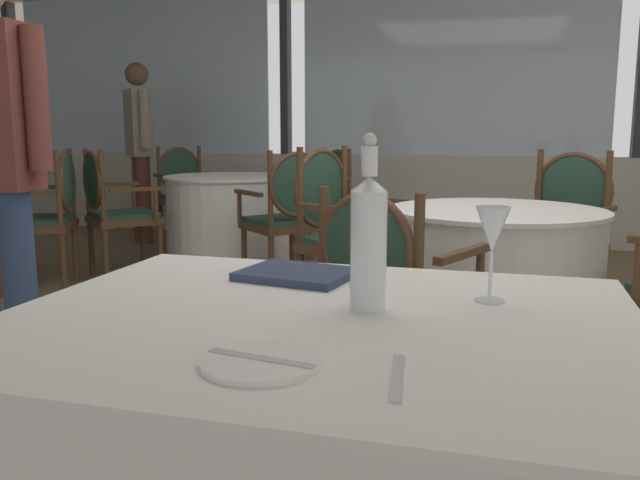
{
  "coord_description": "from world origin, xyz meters",
  "views": [
    {
      "loc": [
        0.55,
        -2.82,
        1.1
      ],
      "look_at": [
        0.18,
        -1.51,
        0.87
      ],
      "focal_mm": 36.86,
      "sensor_mm": 36.0,
      "label": 1
    }
  ],
  "objects_px": {
    "diner_person_1": "(140,141)",
    "dining_chair_1_2": "(111,204)",
    "dining_chair_1_0": "(325,192)",
    "dining_chair_1_1": "(185,188)",
    "dining_chair_2_1": "(338,222)",
    "dining_chair_3_2": "(49,208)",
    "side_plate": "(261,362)",
    "wine_glass": "(492,232)",
    "dining_chair_2_2": "(387,288)",
    "dining_chair_2_0": "(564,223)",
    "water_bottle": "(369,239)",
    "dining_chair_1_3": "(288,209)",
    "menu_book": "(297,274)"
  },
  "relations": [
    {
      "from": "dining_chair_1_1",
      "to": "dining_chair_3_2",
      "type": "relative_size",
      "value": 0.98
    },
    {
      "from": "menu_book",
      "to": "dining_chair_2_2",
      "type": "xyz_separation_m",
      "value": [
        0.09,
        0.79,
        -0.21
      ]
    },
    {
      "from": "diner_person_1",
      "to": "dining_chair_1_2",
      "type": "bearing_deg",
      "value": -111.6
    },
    {
      "from": "dining_chair_1_0",
      "to": "dining_chair_2_0",
      "type": "bearing_deg",
      "value": 90.81
    },
    {
      "from": "dining_chair_1_2",
      "to": "side_plate",
      "type": "bearing_deg",
      "value": -102.54
    },
    {
      "from": "dining_chair_2_2",
      "to": "diner_person_1",
      "type": "height_order",
      "value": "diner_person_1"
    },
    {
      "from": "dining_chair_2_1",
      "to": "dining_chair_1_2",
      "type": "bearing_deg",
      "value": -175.66
    },
    {
      "from": "wine_glass",
      "to": "dining_chair_3_2",
      "type": "bearing_deg",
      "value": 141.47
    },
    {
      "from": "side_plate",
      "to": "menu_book",
      "type": "relative_size",
      "value": 0.73
    },
    {
      "from": "dining_chair_1_0",
      "to": "dining_chair_1_2",
      "type": "distance_m",
      "value": 1.89
    },
    {
      "from": "dining_chair_2_2",
      "to": "wine_glass",
      "type": "bearing_deg",
      "value": -133.76
    },
    {
      "from": "dining_chair_1_0",
      "to": "dining_chair_1_3",
      "type": "distance_m",
      "value": 1.34
    },
    {
      "from": "dining_chair_2_1",
      "to": "dining_chair_3_2",
      "type": "bearing_deg",
      "value": -163.62
    },
    {
      "from": "dining_chair_2_2",
      "to": "dining_chair_3_2",
      "type": "relative_size",
      "value": 0.92
    },
    {
      "from": "wine_glass",
      "to": "water_bottle",
      "type": "bearing_deg",
      "value": -152.79
    },
    {
      "from": "dining_chair_1_0",
      "to": "dining_chair_2_1",
      "type": "height_order",
      "value": "dining_chair_2_1"
    },
    {
      "from": "dining_chair_1_2",
      "to": "dining_chair_2_1",
      "type": "distance_m",
      "value": 1.99
    },
    {
      "from": "dining_chair_2_2",
      "to": "diner_person_1",
      "type": "relative_size",
      "value": 0.52
    },
    {
      "from": "dining_chair_1_3",
      "to": "dining_chair_3_2",
      "type": "height_order",
      "value": "dining_chair_3_2"
    },
    {
      "from": "dining_chair_1_1",
      "to": "dining_chair_1_2",
      "type": "bearing_deg",
      "value": -45.11
    },
    {
      "from": "water_bottle",
      "to": "dining_chair_2_2",
      "type": "xyz_separation_m",
      "value": [
        -0.14,
        1.02,
        -0.35
      ]
    },
    {
      "from": "dining_chair_2_1",
      "to": "side_plate",
      "type": "bearing_deg",
      "value": -55.06
    },
    {
      "from": "dining_chair_1_1",
      "to": "dining_chair_1_3",
      "type": "relative_size",
      "value": 0.98
    },
    {
      "from": "side_plate",
      "to": "dining_chair_2_0",
      "type": "bearing_deg",
      "value": 77.39
    },
    {
      "from": "side_plate",
      "to": "dining_chair_3_2",
      "type": "bearing_deg",
      "value": 132.67
    },
    {
      "from": "side_plate",
      "to": "wine_glass",
      "type": "bearing_deg",
      "value": 55.93
    },
    {
      "from": "diner_person_1",
      "to": "dining_chair_1_1",
      "type": "bearing_deg",
      "value": -61.32
    },
    {
      "from": "dining_chair_1_0",
      "to": "dining_chair_3_2",
      "type": "distance_m",
      "value": 2.34
    },
    {
      "from": "water_bottle",
      "to": "dining_chair_2_2",
      "type": "height_order",
      "value": "water_bottle"
    },
    {
      "from": "water_bottle",
      "to": "wine_glass",
      "type": "distance_m",
      "value": 0.27
    },
    {
      "from": "menu_book",
      "to": "side_plate",
      "type": "bearing_deg",
      "value": -67.6
    },
    {
      "from": "dining_chair_1_2",
      "to": "dining_chair_1_3",
      "type": "bearing_deg",
      "value": -45.06
    },
    {
      "from": "menu_book",
      "to": "dining_chair_1_0",
      "type": "bearing_deg",
      "value": 114.25
    },
    {
      "from": "dining_chair_2_2",
      "to": "diner_person_1",
      "type": "xyz_separation_m",
      "value": [
        -3.02,
        3.37,
        0.46
      ]
    },
    {
      "from": "dining_chair_1_0",
      "to": "diner_person_1",
      "type": "bearing_deg",
      "value": -51.16
    },
    {
      "from": "dining_chair_2_0",
      "to": "diner_person_1",
      "type": "relative_size",
      "value": 0.57
    },
    {
      "from": "water_bottle",
      "to": "dining_chair_2_0",
      "type": "relative_size",
      "value": 0.37
    },
    {
      "from": "dining_chair_1_0",
      "to": "dining_chair_2_1",
      "type": "distance_m",
      "value": 2.17
    },
    {
      "from": "menu_book",
      "to": "dining_chair_1_0",
      "type": "height_order",
      "value": "dining_chair_1_0"
    },
    {
      "from": "dining_chair_2_0",
      "to": "dining_chair_2_2",
      "type": "xyz_separation_m",
      "value": [
        -0.74,
        -1.72,
        -0.03
      ]
    },
    {
      "from": "dining_chair_1_1",
      "to": "dining_chair_2_1",
      "type": "distance_m",
      "value": 2.8
    },
    {
      "from": "water_bottle",
      "to": "dining_chair_3_2",
      "type": "distance_m",
      "value": 3.72
    },
    {
      "from": "dining_chair_1_1",
      "to": "diner_person_1",
      "type": "height_order",
      "value": "diner_person_1"
    },
    {
      "from": "diner_person_1",
      "to": "dining_chair_2_2",
      "type": "bearing_deg",
      "value": -92.95
    },
    {
      "from": "water_bottle",
      "to": "menu_book",
      "type": "bearing_deg",
      "value": 134.95
    },
    {
      "from": "side_plate",
      "to": "diner_person_1",
      "type": "xyz_separation_m",
      "value": [
        -3.06,
        4.76,
        0.25
      ]
    },
    {
      "from": "side_plate",
      "to": "dining_chair_1_1",
      "type": "xyz_separation_m",
      "value": [
        -2.52,
        4.6,
        -0.18
      ]
    },
    {
      "from": "diner_person_1",
      "to": "dining_chair_1_0",
      "type": "bearing_deg",
      "value": -46.9
    },
    {
      "from": "water_bottle",
      "to": "dining_chair_1_2",
      "type": "relative_size",
      "value": 0.37
    },
    {
      "from": "wine_glass",
      "to": "dining_chair_1_0",
      "type": "bearing_deg",
      "value": 109.91
    }
  ]
}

